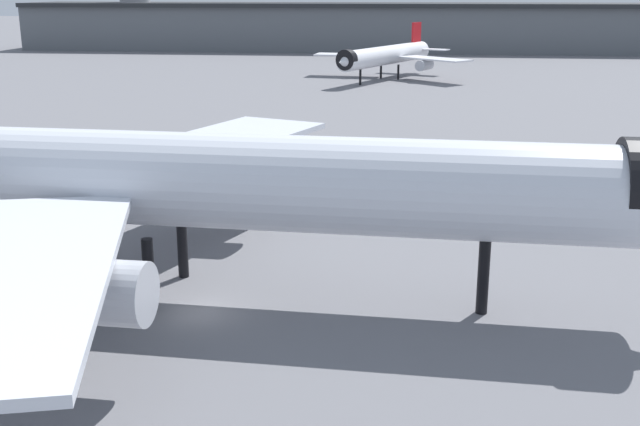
{
  "coord_description": "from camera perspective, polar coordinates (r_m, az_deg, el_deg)",
  "views": [
    {
      "loc": [
        15.07,
        -38.5,
        17.62
      ],
      "look_at": [
        6.33,
        2.85,
        5.45
      ],
      "focal_mm": 43.77,
      "sensor_mm": 36.0,
      "label": 1
    }
  ],
  "objects": [
    {
      "name": "baggage_tug_wing",
      "position": [
        72.61,
        13.25,
        2.37
      ],
      "size": [
        3.35,
        3.47,
        1.85
      ],
      "rotation": [
        0.0,
        0.0,
        0.86
      ],
      "color": "black",
      "rests_on": "ground"
    },
    {
      "name": "airliner_far_taxiway",
      "position": [
        159.71,
        4.9,
        11.39
      ],
      "size": [
        32.94,
        36.99,
        10.82
      ],
      "rotation": [
        0.0,
        0.0,
        4.37
      ],
      "color": "white",
      "rests_on": "ground"
    },
    {
      "name": "ground",
      "position": [
        44.94,
        -8.75,
        -7.22
      ],
      "size": [
        900.0,
        900.0,
        0.0
      ],
      "primitive_type": "plane",
      "color": "slate"
    },
    {
      "name": "terminal_building",
      "position": [
        237.52,
        9.75,
        13.28
      ],
      "size": [
        260.43,
        51.14,
        24.77
      ],
      "rotation": [
        0.0,
        0.0,
        0.09
      ],
      "color": "slate",
      "rests_on": "ground"
    },
    {
      "name": "service_truck_front",
      "position": [
        76.5,
        6.23,
        3.87
      ],
      "size": [
        5.96,
        4.19,
        3.0
      ],
      "rotation": [
        0.0,
        0.0,
        3.52
      ],
      "color": "black",
      "rests_on": "ground"
    },
    {
      "name": "airliner_near_gate",
      "position": [
        45.22,
        -8.92,
        2.24
      ],
      "size": [
        56.69,
        51.72,
        15.81
      ],
      "rotation": [
        0.0,
        0.0,
        0.05
      ],
      "color": "silver",
      "rests_on": "ground"
    }
  ]
}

